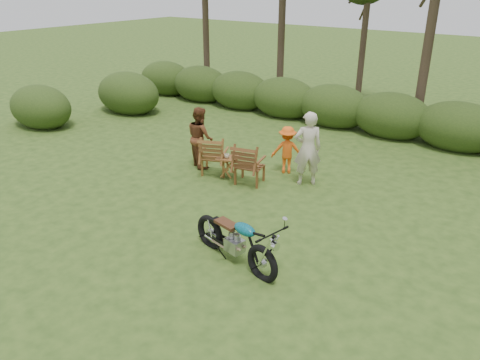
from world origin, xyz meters
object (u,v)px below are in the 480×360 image
Objects in this scene: lawn_chair_right at (250,183)px; motorcycle at (235,260)px; lawn_chair_left at (215,173)px; adult_b at (201,165)px; child at (286,172)px; cup at (227,156)px; adult_a at (306,184)px; side_table at (227,168)px.

motorcycle is at bearing 107.09° from lawn_chair_right.
adult_b is at bearing -42.70° from lawn_chair_left.
child is at bearing -122.39° from lawn_chair_right.
child is (0.38, 1.13, 0.00)m from lawn_chair_right.
adult_b reaches higher than cup.
adult_a reaches higher than motorcycle.
motorcycle reaches higher than side_table.
motorcycle is at bearing 167.46° from adult_b.
adult_b reaches higher than motorcycle.
cup is 1.31m from adult_b.
motorcycle is 1.08× the size of adult_a.
adult_a reaches higher than lawn_chair_right.
lawn_chair_left is at bearing -19.70° from adult_a.
lawn_chair_right is 0.65× the size of adult_b.
lawn_chair_right is at bearing 132.63° from motorcycle.
adult_b is (-1.12, 0.30, -0.61)m from cup.
cup is at bearing -2.03° from lawn_chair_right.
adult_a is (2.22, 0.82, 0.00)m from lawn_chair_left.
lawn_chair_left is (-2.86, 2.96, 0.00)m from motorcycle.
cup is (-2.40, 2.86, 0.61)m from motorcycle.
motorcycle is 4.35m from child.
child is (1.01, 1.21, -0.28)m from side_table.
child reaches higher than lawn_chair_left.
lawn_chair_right is at bearing 11.77° from cup.
lawn_chair_right is 0.70m from side_table.
side_table is at bearing -163.92° from adult_b.
adult_a is (1.76, 0.91, -0.61)m from cup.
side_table is at bearing 141.56° from motorcycle.
motorcycle is 3.78m from cup.
adult_b is at bearing -7.07° from child.
side_table is (-0.63, -0.09, 0.28)m from lawn_chair_right.
motorcycle is 4.73m from adult_b.
adult_a is at bearing 111.38° from motorcycle.
motorcycle is at bearing 108.98° from lawn_chair_left.
side_table is at bearing -13.82° from adult_a.
adult_b is (-0.65, 0.21, 0.00)m from lawn_chair_left.
adult_a is at bearing -159.50° from lawn_chair_right.
side_table is (-2.42, 2.90, 0.28)m from motorcycle.
side_table is 2.00m from adult_a.
adult_b is 1.30× the size of child.
child is (2.11, 0.95, 0.00)m from adult_b.
lawn_chair_left is at bearing 7.16° from child.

